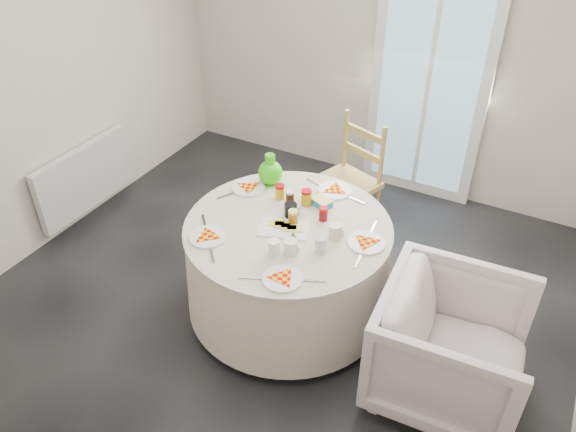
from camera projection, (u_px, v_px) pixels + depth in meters
The scene contains 14 objects.
floor at pixel (275, 303), 4.05m from camera, with size 4.00×4.00×0.00m, color black.
wall_back at pixel (389, 43), 4.72m from camera, with size 4.00×0.02×2.60m, color #BCB5A3.
wall_left at pixel (32, 81), 4.06m from camera, with size 0.02×4.00×2.60m, color #BCB5A3.
glass_door at pixel (430, 82), 4.67m from camera, with size 1.00×0.08×2.10m, color silver.
radiator at pixel (85, 178), 4.71m from camera, with size 0.07×1.00×0.55m, color silver.
table at pixel (288, 267), 3.80m from camera, with size 1.38×1.38×0.70m, color beige.
wooden_chair at pixel (345, 185), 4.46m from camera, with size 0.45×0.43×1.00m, color tan, non-canonical shape.
armchair at pixel (452, 346), 3.21m from camera, with size 0.82×0.76×0.84m, color beige.
place_settings at pixel (288, 220), 3.57m from camera, with size 1.26×1.26×0.02m, color white, non-canonical shape.
jar_cluster at pixel (300, 196), 3.70m from camera, with size 0.42×0.21×0.12m, color #974423, non-canonical shape.
butter_tub at pixel (322, 198), 3.74m from camera, with size 0.13×0.10×0.05m, color #178BB1.
green_pitcher at pixel (270, 166), 3.92m from camera, with size 0.17×0.17×0.23m, color #2FCB0F, non-canonical shape.
cheese_platter at pixel (284, 223), 3.53m from camera, with size 0.31×0.20×0.04m, color white, non-canonical shape.
mugs_glasses at pixel (307, 223), 3.48m from camera, with size 0.63×0.63×0.11m, color #ADA8A8, non-canonical shape.
Camera 1 is at (1.47, -2.53, 2.87)m, focal length 35.00 mm.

